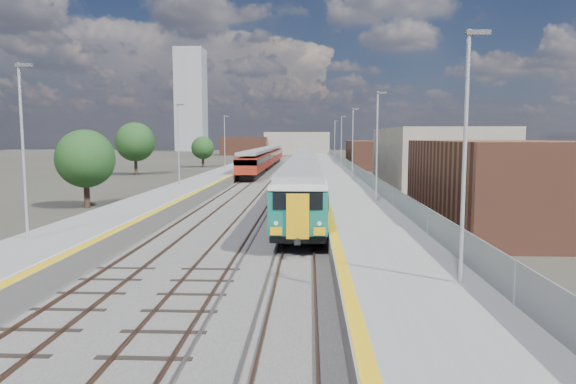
{
  "coord_description": "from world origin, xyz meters",
  "views": [
    {
      "loc": [
        2.02,
        -13.4,
        5.41
      ],
      "look_at": [
        0.74,
        16.68,
        2.2
      ],
      "focal_mm": 32.0,
      "sensor_mm": 36.0,
      "label": 1
    }
  ],
  "objects": [
    {
      "name": "buildings",
      "position": [
        -18.12,
        138.6,
        10.7
      ],
      "size": [
        72.0,
        185.5,
        40.0
      ],
      "color": "brown",
      "rests_on": "ground"
    },
    {
      "name": "tree_c",
      "position": [
        -17.41,
        79.12,
        3.5
      ],
      "size": [
        4.11,
        4.11,
        5.57
      ],
      "color": "#382619",
      "rests_on": "ground"
    },
    {
      "name": "platform_right",
      "position": [
        5.28,
        52.49,
        0.54
      ],
      "size": [
        4.7,
        155.0,
        8.52
      ],
      "color": "slate",
      "rests_on": "ground"
    },
    {
      "name": "tree_d",
      "position": [
        22.57,
        63.88,
        3.55
      ],
      "size": [
        4.17,
        4.17,
        5.64
      ],
      "color": "#382619",
      "rests_on": "ground"
    },
    {
      "name": "platform_left",
      "position": [
        -9.05,
        52.49,
        0.52
      ],
      "size": [
        4.3,
        155.0,
        8.52
      ],
      "color": "slate",
      "rests_on": "ground"
    },
    {
      "name": "tree_b",
      "position": [
        -22.95,
        59.18,
        4.75
      ],
      "size": [
        5.57,
        5.57,
        7.55
      ],
      "color": "#382619",
      "rests_on": "ground"
    },
    {
      "name": "red_train",
      "position": [
        -5.5,
        74.15,
        2.07
      ],
      "size": [
        2.77,
        56.21,
        3.5
      ],
      "color": "black",
      "rests_on": "ground"
    },
    {
      "name": "ballast_bed",
      "position": [
        -2.25,
        52.5,
        0.03
      ],
      "size": [
        10.5,
        155.0,
        0.06
      ],
      "primitive_type": "cube",
      "color": "#565451",
      "rests_on": "ground"
    },
    {
      "name": "ground",
      "position": [
        0.0,
        50.0,
        0.0
      ],
      "size": [
        320.0,
        320.0,
        0.0
      ],
      "primitive_type": "plane",
      "color": "#47443A",
      "rests_on": "ground"
    },
    {
      "name": "green_train",
      "position": [
        1.5,
        47.31,
        2.14
      ],
      "size": [
        2.76,
        76.81,
        3.03
      ],
      "color": "black",
      "rests_on": "ground"
    },
    {
      "name": "tracks",
      "position": [
        -1.65,
        54.18,
        0.11
      ],
      "size": [
        8.96,
        160.0,
        0.17
      ],
      "color": "#4C3323",
      "rests_on": "ground"
    },
    {
      "name": "tree_a",
      "position": [
        -15.1,
        25.05,
        3.78
      ],
      "size": [
        4.44,
        4.44,
        6.02
      ],
      "color": "#382619",
      "rests_on": "ground"
    }
  ]
}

